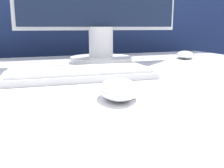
# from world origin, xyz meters

# --- Properties ---
(partition_panel) EXTENTS (5.00, 0.03, 1.42)m
(partition_panel) POSITION_xyz_m (0.00, 0.71, 0.71)
(partition_panel) COLOR navy
(partition_panel) RESTS_ON ground_plane
(computer_mouse_near) EXTENTS (0.11, 0.14, 0.03)m
(computer_mouse_near) POSITION_xyz_m (-0.02, -0.16, 0.73)
(computer_mouse_near) COLOR white
(computer_mouse_near) RESTS_ON desk
(keyboard) EXTENTS (0.38, 0.17, 0.02)m
(keyboard) POSITION_xyz_m (-0.04, 0.05, 0.73)
(keyboard) COLOR silver
(keyboard) RESTS_ON desk
(computer_mouse_far) EXTENTS (0.12, 0.14, 0.03)m
(computer_mouse_far) POSITION_xyz_m (0.46, 0.31, 0.73)
(computer_mouse_far) COLOR white
(computer_mouse_far) RESTS_ON desk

